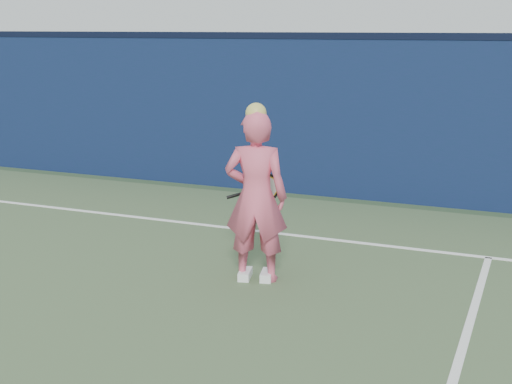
% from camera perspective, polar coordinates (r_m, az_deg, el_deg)
% --- Properties ---
extents(backstop_wall, '(24.00, 0.40, 2.50)m').
position_cam_1_polar(backstop_wall, '(12.31, -3.37, 6.37)').
color(backstop_wall, '#0D1E3C').
rests_on(backstop_wall, ground).
extents(wall_cap, '(24.00, 0.42, 0.10)m').
position_cam_1_polar(wall_cap, '(12.23, -3.45, 12.42)').
color(wall_cap, black).
rests_on(wall_cap, backstop_wall).
extents(player, '(0.76, 0.58, 1.93)m').
position_cam_1_polar(player, '(7.57, 0.00, -0.37)').
color(player, '#DC5571').
rests_on(player, ground).
extents(racket, '(0.58, 0.29, 0.33)m').
position_cam_1_polar(racket, '(8.01, 0.60, 0.30)').
color(racket, black).
rests_on(racket, ground).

